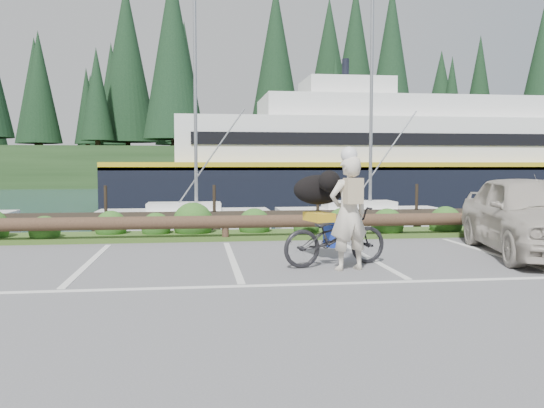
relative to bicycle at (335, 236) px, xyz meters
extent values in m
plane|color=#5A5A5D|center=(-1.76, -1.12, -0.52)|extent=(72.00, 72.00, 0.00)
plane|color=#1A343F|center=(-1.76, 46.88, -1.72)|extent=(160.00, 160.00, 0.00)
cube|color=#3D5B21|center=(-1.76, 4.18, -0.47)|extent=(34.00, 1.60, 0.10)
imported|color=black|center=(0.00, 0.00, 0.00)|extent=(2.09, 1.17, 1.04)
imported|color=beige|center=(0.12, -0.45, 0.44)|extent=(0.80, 0.62, 1.93)
ellipsoid|color=black|center=(-0.16, 0.61, 0.80)|extent=(0.70, 1.05, 0.56)
imported|color=#B9B0A2|center=(4.14, 0.70, 0.28)|extent=(2.89, 5.02, 1.61)
camera|label=1|loc=(-2.41, -9.84, 1.28)|focal=38.00mm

